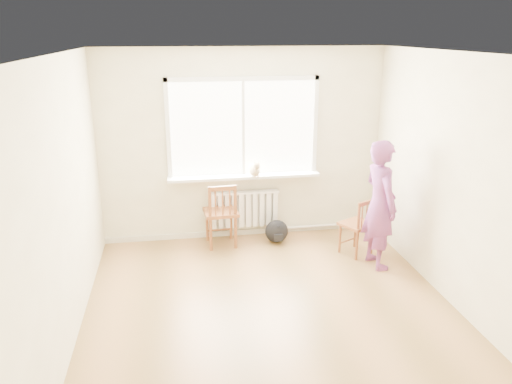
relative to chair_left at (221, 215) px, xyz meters
name	(u,v)px	position (x,y,z in m)	size (l,w,h in m)	color
floor	(273,315)	(0.36, -1.88, -0.47)	(4.50, 4.50, 0.00)	#A37242
ceiling	(276,54)	(0.36, -1.88, 2.23)	(4.50, 4.50, 0.00)	white
back_wall	(243,146)	(0.36, 0.37, 0.88)	(4.00, 0.01, 2.70)	beige
window	(243,124)	(0.36, 0.34, 1.20)	(2.12, 0.05, 1.42)	white
windowsill	(244,176)	(0.36, 0.26, 0.46)	(2.15, 0.22, 0.04)	white
radiator	(244,208)	(0.36, 0.28, -0.03)	(1.00, 0.12, 0.55)	white
heating_pipe	(326,225)	(1.61, 0.31, -0.39)	(0.04, 0.04, 1.40)	silver
baseboard	(244,232)	(0.36, 0.35, -0.43)	(4.00, 0.03, 0.08)	beige
chair_left	(221,215)	(0.00, 0.00, 0.00)	(0.49, 0.47, 0.92)	brown
chair_right	(359,227)	(1.79, -0.58, -0.06)	(0.53, 0.52, 0.80)	brown
person	(380,205)	(1.91, -0.91, 0.36)	(0.60, 0.39, 1.65)	#B13B43
cat	(255,169)	(0.50, 0.17, 0.58)	(0.19, 0.37, 0.25)	#CFB28D
backpack	(277,231)	(0.79, 0.00, -0.30)	(0.33, 0.25, 0.33)	black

